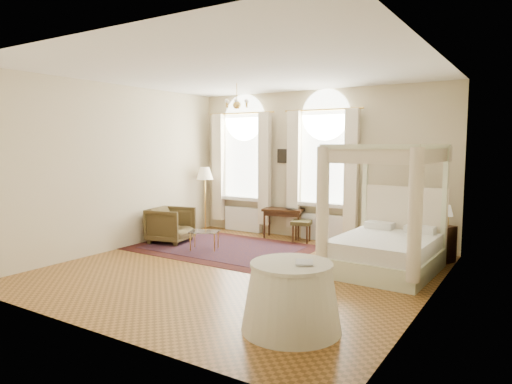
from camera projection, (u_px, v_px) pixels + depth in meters
ground at (241, 270)px, 7.71m from camera, size 6.00×6.00×0.00m
room_walls at (241, 153)px, 7.50m from camera, size 6.00×6.00×6.00m
window_left at (242, 171)px, 10.97m from camera, size 1.62×0.27×3.29m
window_right at (323, 173)px, 9.86m from camera, size 1.62×0.27×3.29m
chandelier at (237, 104)px, 8.89m from camera, size 0.51×0.45×0.50m
wall_pictures at (320, 155)px, 9.96m from camera, size 2.54×0.03×0.39m
canopy_bed at (385, 243)px, 7.56m from camera, size 1.69×2.03×2.12m
nightstand at (438, 243)px, 8.26m from camera, size 0.59×0.57×0.66m
nightstand_lamp at (446, 212)px, 8.24m from camera, size 0.25×0.25×0.37m
writing_desk at (283, 213)px, 10.27m from camera, size 0.98×0.65×0.67m
laptop at (292, 209)px, 10.15m from camera, size 0.40×0.31×0.03m
stool at (301, 224)px, 9.87m from camera, size 0.50×0.50×0.47m
armchair at (171, 225)px, 9.84m from camera, size 0.98×0.96×0.76m
coffee_table at (204, 233)px, 9.13m from camera, size 0.68×0.59×0.39m
floor_lamp at (205, 177)px, 11.04m from camera, size 0.40×0.40×1.56m
oriental_rug at (222, 247)px, 9.36m from camera, size 3.52×2.55×0.01m
side_table at (291, 297)px, 5.19m from camera, size 1.15×1.15×0.79m
book at (296, 262)px, 5.12m from camera, size 0.29×0.32×0.02m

